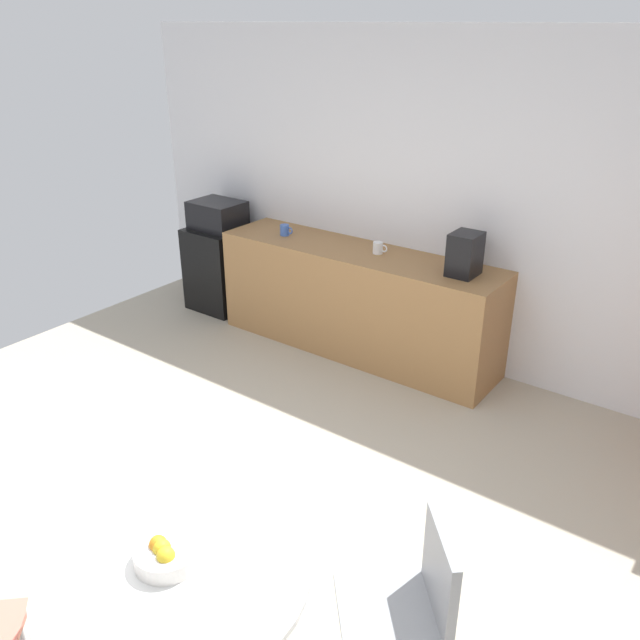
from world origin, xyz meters
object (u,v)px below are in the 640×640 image
(fruit_bowl, at_px, (167,553))
(mug_green, at_px, (455,266))
(mini_fridge, at_px, (221,268))
(mug_white, at_px, (285,230))
(chair_gray, at_px, (415,595))
(mug_red, at_px, (378,248))
(coffee_maker, at_px, (465,254))
(microwave, at_px, (217,215))
(round_table, at_px, (178,599))

(fruit_bowl, xyz_separation_m, mug_green, (-0.33, 3.11, 0.17))
(mini_fridge, distance_m, mug_white, 1.01)
(chair_gray, distance_m, fruit_bowl, 1.00)
(mug_red, bearing_deg, fruit_bowl, -72.11)
(mug_green, relative_size, coffee_maker, 0.40)
(mini_fridge, relative_size, microwave, 1.68)
(mug_green, bearing_deg, round_table, -82.99)
(fruit_bowl, distance_m, mug_green, 3.13)
(microwave, xyz_separation_m, coffee_maker, (2.52, 0.00, 0.13))
(chair_gray, xyz_separation_m, mug_red, (-1.77, 2.54, 0.43))
(mini_fridge, height_order, mug_red, mug_red)
(round_table, height_order, mug_white, mug_white)
(mini_fridge, bearing_deg, coffee_maker, 0.00)
(mini_fridge, height_order, round_table, mini_fridge)
(round_table, bearing_deg, mug_red, 108.73)
(mini_fridge, xyz_separation_m, round_table, (2.83, -3.12, 0.18))
(chair_gray, height_order, mug_white, mug_white)
(mini_fridge, xyz_separation_m, microwave, (0.00, 0.00, 0.53))
(microwave, xyz_separation_m, round_table, (2.83, -3.12, -0.35))
(fruit_bowl, xyz_separation_m, mug_white, (-1.92, 3.07, 0.17))
(fruit_bowl, xyz_separation_m, coffee_maker, (-0.25, 3.10, 0.28))
(round_table, xyz_separation_m, mug_white, (-1.98, 3.08, 0.36))
(mug_white, relative_size, mug_red, 1.00)
(coffee_maker, bearing_deg, round_table, -84.34)
(round_table, bearing_deg, microwave, 132.27)
(fruit_bowl, bearing_deg, coffee_maker, 94.66)
(chair_gray, bearing_deg, fruit_bowl, -141.54)
(coffee_maker, bearing_deg, mug_green, 173.33)
(chair_gray, bearing_deg, mug_red, 124.89)
(mug_red, xyz_separation_m, coffee_maker, (0.76, -0.04, 0.11))
(mug_white, bearing_deg, microwave, 177.90)
(mini_fridge, height_order, coffee_maker, coffee_maker)
(chair_gray, distance_m, mug_green, 2.76)
(mug_red, height_order, coffee_maker, coffee_maker)
(fruit_bowl, bearing_deg, chair_gray, 38.46)
(mini_fridge, xyz_separation_m, mug_red, (1.76, 0.04, 0.55))
(round_table, relative_size, mug_red, 7.98)
(mug_red, relative_size, coffee_maker, 0.40)
(mug_green, bearing_deg, fruit_bowl, -83.98)
(microwave, relative_size, mug_red, 3.72)
(chair_gray, bearing_deg, coffee_maker, 111.98)
(coffee_maker, bearing_deg, mug_red, 177.19)
(chair_gray, relative_size, mug_white, 6.43)
(round_table, relative_size, fruit_bowl, 4.02)
(round_table, xyz_separation_m, mug_green, (-0.38, 3.12, 0.36))
(microwave, distance_m, chair_gray, 4.35)
(round_table, height_order, chair_gray, chair_gray)
(round_table, distance_m, coffee_maker, 3.17)
(microwave, distance_m, fruit_bowl, 4.16)
(fruit_bowl, relative_size, mug_green, 1.98)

